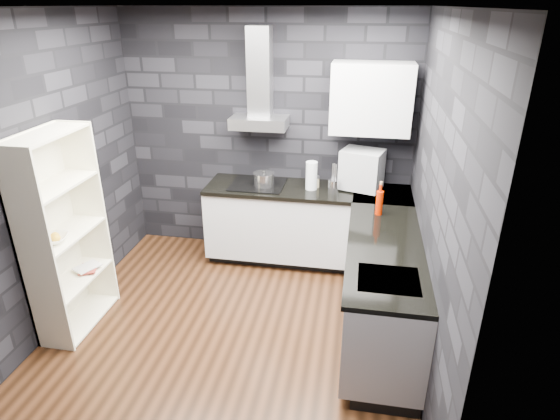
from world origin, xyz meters
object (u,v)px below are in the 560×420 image
(glass_vase, at_px, (311,176))
(red_bottle, at_px, (379,203))
(appliance_garage, at_px, (362,169))
(utensil_crock, at_px, (333,186))
(pot, at_px, (264,180))
(bookshelf, at_px, (65,235))
(fruit_bowl, at_px, (53,239))
(storage_jar, at_px, (315,182))

(glass_vase, bearing_deg, red_bottle, -37.53)
(appliance_garage, bearing_deg, utensil_crock, -135.41)
(pot, relative_size, bookshelf, 0.12)
(appliance_garage, bearing_deg, fruit_bowl, -129.21)
(utensil_crock, distance_m, bookshelf, 2.60)
(pot, bearing_deg, red_bottle, -23.31)
(glass_vase, height_order, utensil_crock, glass_vase)
(red_bottle, bearing_deg, storage_jar, 137.80)
(red_bottle, bearing_deg, bookshelf, -161.00)
(red_bottle, bearing_deg, utensil_crock, 134.19)
(storage_jar, distance_m, appliance_garage, 0.51)
(glass_vase, relative_size, appliance_garage, 0.73)
(storage_jar, height_order, fruit_bowl, storage_jar)
(red_bottle, xyz_separation_m, bookshelf, (-2.66, -0.92, -0.11))
(storage_jar, relative_size, appliance_garage, 0.26)
(bookshelf, xyz_separation_m, fruit_bowl, (0.00, -0.15, 0.04))
(red_bottle, height_order, bookshelf, bookshelf)
(pot, height_order, bookshelf, bookshelf)
(utensil_crock, bearing_deg, fruit_bowl, -145.01)
(utensil_crock, bearing_deg, appliance_garage, 28.06)
(red_bottle, distance_m, bookshelf, 2.82)
(glass_vase, xyz_separation_m, storage_jar, (0.04, 0.06, -0.10))
(storage_jar, relative_size, red_bottle, 0.47)
(appliance_garage, distance_m, red_bottle, 0.66)
(storage_jar, bearing_deg, appliance_garage, 2.54)
(glass_vase, height_order, bookshelf, bookshelf)
(bookshelf, bearing_deg, storage_jar, 38.09)
(utensil_crock, relative_size, appliance_garage, 0.34)
(appliance_garage, relative_size, fruit_bowl, 1.78)
(storage_jar, distance_m, bookshelf, 2.51)
(pot, distance_m, storage_jar, 0.55)
(pot, xyz_separation_m, appliance_garage, (1.03, 0.10, 0.15))
(utensil_crock, xyz_separation_m, fruit_bowl, (-2.20, -1.54, -0.03))
(utensil_crock, distance_m, red_bottle, 0.66)
(pot, relative_size, appliance_garage, 0.52)
(appliance_garage, bearing_deg, pot, -157.87)
(storage_jar, distance_m, fruit_bowl, 2.60)
(bookshelf, distance_m, fruit_bowl, 0.15)
(bookshelf, bearing_deg, pot, 45.65)
(pot, height_order, glass_vase, glass_vase)
(glass_vase, height_order, appliance_garage, appliance_garage)
(bookshelf, bearing_deg, fruit_bowl, -89.17)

